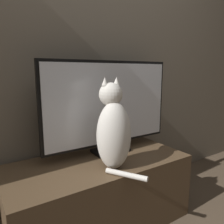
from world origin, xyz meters
TOP-DOWN VIEW (x-y plane):
  - wall_back at (0.00, 1.22)m, footprint 4.80×0.05m
  - tv_stand at (0.00, 0.92)m, footprint 1.11×0.52m
  - tv at (0.14, 1.01)m, footprint 0.93×0.15m
  - cat at (0.02, 0.79)m, footprint 0.21×0.34m

SIDE VIEW (x-z plane):
  - tv_stand at x=0.00m, z-range 0.00..0.43m
  - cat at x=0.02m, z-range 0.39..0.90m
  - tv at x=0.14m, z-range 0.44..1.05m
  - wall_back at x=0.00m, z-range 0.00..2.60m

